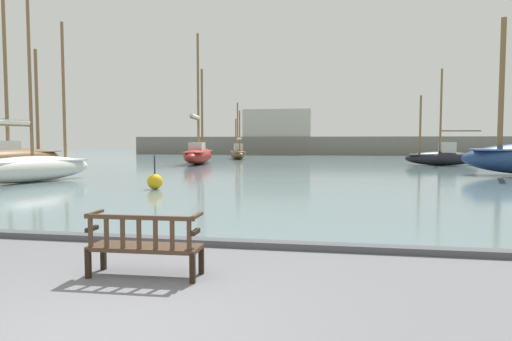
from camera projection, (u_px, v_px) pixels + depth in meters
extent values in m
plane|color=slate|center=(100.00, 329.00, 4.74)|extent=(160.00, 160.00, 0.00)
cube|color=slate|center=(315.00, 159.00, 47.95)|extent=(100.00, 80.00, 0.08)
cube|color=#4C4C50|center=(205.00, 242.00, 8.52)|extent=(40.00, 0.30, 0.12)
cube|color=black|center=(103.00, 256.00, 6.90)|extent=(0.07, 0.07, 0.42)
cube|color=black|center=(201.00, 260.00, 6.67)|extent=(0.07, 0.07, 0.42)
cube|color=black|center=(88.00, 264.00, 6.46)|extent=(0.07, 0.07, 0.42)
cube|color=black|center=(192.00, 268.00, 6.23)|extent=(0.07, 0.07, 0.42)
cube|color=#422D1E|center=(145.00, 247.00, 6.55)|extent=(1.61, 0.56, 0.06)
cube|color=#422D1E|center=(139.00, 218.00, 6.30)|extent=(1.60, 0.09, 0.06)
cube|color=#422D1E|center=(91.00, 233.00, 6.43)|extent=(0.06, 0.04, 0.41)
cube|color=#422D1E|center=(106.00, 233.00, 6.39)|extent=(0.06, 0.04, 0.41)
cube|color=#422D1E|center=(123.00, 234.00, 6.36)|extent=(0.06, 0.04, 0.41)
cube|color=#422D1E|center=(139.00, 234.00, 6.32)|extent=(0.06, 0.04, 0.41)
cube|color=#422D1E|center=(156.00, 235.00, 6.28)|extent=(0.06, 0.04, 0.41)
cube|color=#422D1E|center=(172.00, 235.00, 6.25)|extent=(0.06, 0.04, 0.41)
cube|color=#422D1E|center=(189.00, 236.00, 6.21)|extent=(0.06, 0.04, 0.41)
cube|color=black|center=(92.00, 229.00, 6.56)|extent=(0.07, 0.30, 0.06)
cube|color=#422D1E|center=(95.00, 213.00, 6.64)|extent=(0.07, 0.47, 0.04)
cube|color=black|center=(195.00, 232.00, 6.33)|extent=(0.07, 0.30, 0.06)
cube|color=#422D1E|center=(197.00, 216.00, 6.41)|extent=(0.07, 0.47, 0.04)
ellipsoid|color=silver|center=(30.00, 169.00, 20.53)|extent=(3.29, 6.72, 1.18)
cube|color=white|center=(29.00, 162.00, 20.50)|extent=(2.71, 5.86, 0.08)
cylinder|color=brown|center=(30.00, 68.00, 20.37)|extent=(0.15, 0.15, 8.31)
cylinder|color=brown|center=(5.00, 125.00, 19.41)|extent=(0.85, 2.48, 0.12)
cylinder|color=silver|center=(5.00, 122.00, 19.40)|extent=(0.89, 2.27, 0.23)
cylinder|color=brown|center=(64.00, 91.00, 22.04)|extent=(0.15, 0.15, 6.60)
cylinder|color=brown|center=(502.00, 84.00, 24.29)|extent=(0.28, 0.28, 6.94)
ellipsoid|color=maroon|center=(198.00, 156.00, 36.81)|extent=(3.16, 8.26, 1.29)
cube|color=#C6514C|center=(198.00, 151.00, 36.78)|extent=(2.54, 7.23, 0.08)
cube|color=beige|center=(197.00, 147.00, 36.16)|extent=(1.37, 2.22, 0.69)
cylinder|color=brown|center=(198.00, 93.00, 36.67)|extent=(0.19, 0.19, 9.37)
cylinder|color=brown|center=(195.00, 118.00, 34.98)|extent=(0.73, 3.66, 0.15)
cylinder|color=silver|center=(195.00, 116.00, 34.97)|extent=(0.82, 3.32, 0.31)
cylinder|color=brown|center=(202.00, 110.00, 38.96)|extent=(0.19, 0.19, 6.90)
cylinder|color=brown|center=(206.00, 150.00, 41.66)|extent=(0.42, 1.73, 0.15)
ellipsoid|color=black|center=(442.00, 158.00, 34.34)|extent=(5.53, 2.06, 1.05)
cube|color=#4C4C51|center=(442.00, 155.00, 34.32)|extent=(4.84, 1.62, 0.08)
cube|color=beige|center=(447.00, 148.00, 34.26)|extent=(1.13, 0.94, 0.90)
cylinder|color=brown|center=(441.00, 112.00, 34.12)|extent=(0.15, 0.15, 6.36)
cylinder|color=brown|center=(461.00, 131.00, 34.10)|extent=(2.94, 0.42, 0.12)
cylinder|color=brown|center=(420.00, 125.00, 34.30)|extent=(0.15, 0.15, 4.40)
ellipsoid|color=brown|center=(238.00, 154.00, 46.50)|extent=(3.04, 5.24, 0.95)
cube|color=#997A5B|center=(238.00, 152.00, 46.49)|extent=(2.50, 4.55, 0.08)
cube|color=beige|center=(238.00, 147.00, 46.08)|extent=(1.18, 1.53, 0.80)
cylinder|color=brown|center=(238.00, 127.00, 46.45)|extent=(0.14, 0.14, 4.95)
cylinder|color=brown|center=(239.00, 140.00, 45.20)|extent=(1.03, 2.59, 0.11)
cylinder|color=silver|center=(239.00, 139.00, 45.19)|extent=(1.04, 2.37, 0.22)
cylinder|color=brown|center=(236.00, 135.00, 47.87)|extent=(0.14, 0.14, 3.38)
cylinder|color=brown|center=(240.00, 131.00, 44.98)|extent=(0.14, 0.14, 4.04)
cylinder|color=brown|center=(234.00, 151.00, 49.51)|extent=(0.47, 1.06, 0.11)
ellipsoid|color=brown|center=(6.00, 158.00, 31.07)|extent=(3.76, 10.02, 1.38)
cube|color=#997A5B|center=(5.00, 152.00, 31.04)|extent=(3.00, 8.77, 0.08)
cylinder|color=brown|center=(6.00, 76.00, 30.94)|extent=(0.24, 0.24, 10.26)
cylinder|color=brown|center=(37.00, 100.00, 33.58)|extent=(0.24, 0.24, 7.44)
sphere|color=gold|center=(155.00, 182.00, 17.51)|extent=(0.59, 0.59, 0.59)
cylinder|color=#2D2D33|center=(155.00, 165.00, 17.47)|extent=(0.06, 0.06, 0.70)
cube|color=slate|center=(319.00, 146.00, 59.82)|extent=(50.26, 2.40, 2.46)
cube|color=#B7B2A3|center=(277.00, 123.00, 60.62)|extent=(9.00, 2.00, 3.63)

